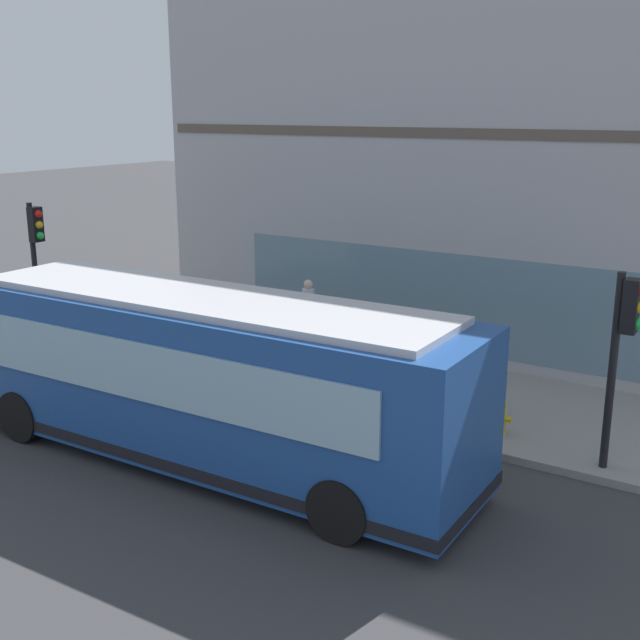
# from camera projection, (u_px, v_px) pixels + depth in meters

# --- Properties ---
(ground) EXTENTS (120.00, 120.00, 0.00)m
(ground) POSITION_uv_depth(u_px,v_px,m) (314.00, 485.00, 13.49)
(ground) COLOR #38383A
(sidewalk_curb) EXTENTS (4.56, 40.00, 0.15)m
(sidewalk_curb) POSITION_uv_depth(u_px,v_px,m) (435.00, 395.00, 17.45)
(sidewalk_curb) COLOR gray
(sidewalk_curb) RESTS_ON ground
(building_corner) EXTENTS (6.99, 18.88, 10.15)m
(building_corner) POSITION_uv_depth(u_px,v_px,m) (535.00, 150.00, 20.83)
(building_corner) COLOR #A8A8AD
(building_corner) RESTS_ON ground
(city_bus_nearside) EXTENTS (2.76, 10.09, 3.07)m
(city_bus_nearside) POSITION_uv_depth(u_px,v_px,m) (205.00, 379.00, 14.04)
(city_bus_nearside) COLOR #1E478C
(city_bus_nearside) RESTS_ON ground
(traffic_light_near_corner) EXTENTS (0.32, 0.49, 3.44)m
(traffic_light_near_corner) POSITION_uv_depth(u_px,v_px,m) (624.00, 335.00, 13.15)
(traffic_light_near_corner) COLOR black
(traffic_light_near_corner) RESTS_ON sidewalk_curb
(traffic_light_down_block) EXTENTS (0.32, 0.49, 3.64)m
(traffic_light_down_block) POSITION_uv_depth(u_px,v_px,m) (36.00, 245.00, 20.77)
(traffic_light_down_block) COLOR black
(traffic_light_down_block) RESTS_ON sidewalk_curb
(fire_hydrant) EXTENTS (0.35, 0.35, 0.74)m
(fire_hydrant) POSITION_uv_depth(u_px,v_px,m) (500.00, 416.00, 15.13)
(fire_hydrant) COLOR yellow
(fire_hydrant) RESTS_ON sidewalk_curb
(pedestrian_near_hydrant) EXTENTS (0.32, 0.32, 1.55)m
(pedestrian_near_hydrant) POSITION_uv_depth(u_px,v_px,m) (498.00, 376.00, 15.79)
(pedestrian_near_hydrant) COLOR #3359A5
(pedestrian_near_hydrant) RESTS_ON sidewalk_curb
(pedestrian_walking_along_curb) EXTENTS (0.32, 0.32, 1.76)m
(pedestrian_walking_along_curb) POSITION_uv_depth(u_px,v_px,m) (308.00, 308.00, 20.53)
(pedestrian_walking_along_curb) COLOR gold
(pedestrian_walking_along_curb) RESTS_ON sidewalk_curb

